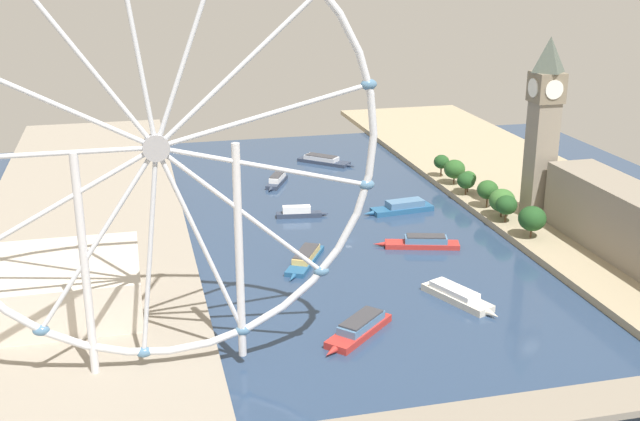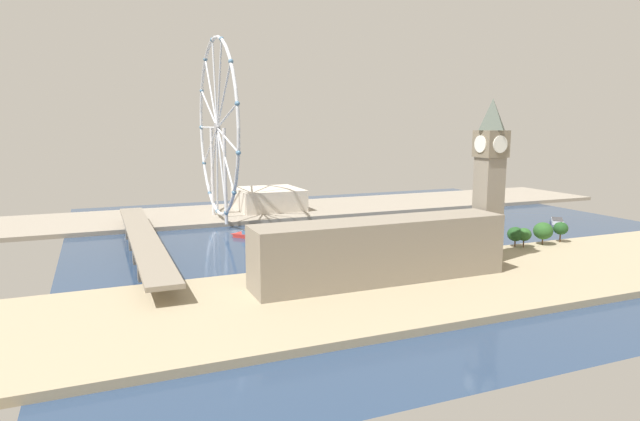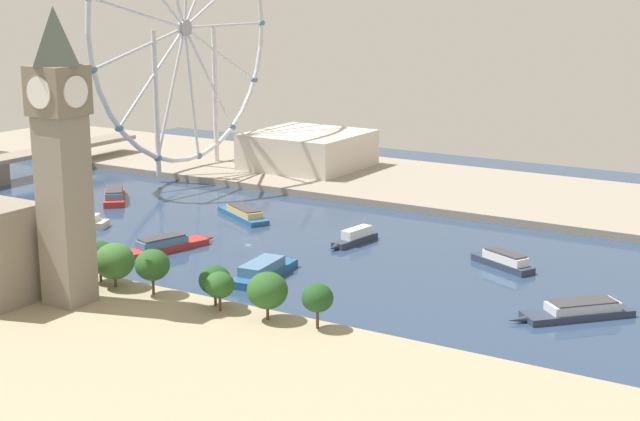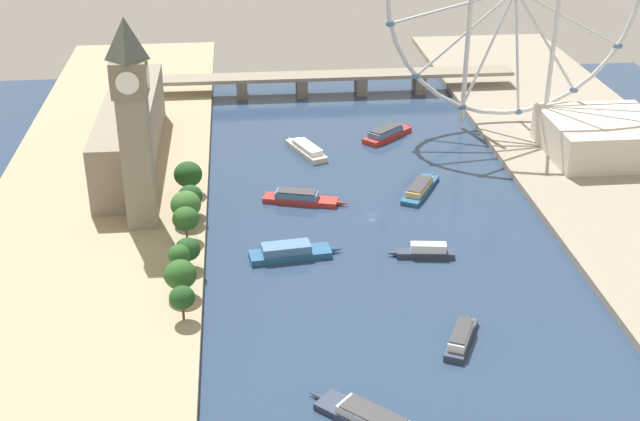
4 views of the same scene
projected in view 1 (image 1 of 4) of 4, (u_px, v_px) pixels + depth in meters
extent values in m
plane|color=navy|center=(349.00, 241.00, 342.87)|extent=(393.94, 393.94, 0.00)
cube|color=tan|center=(581.00, 218.00, 367.67)|extent=(90.00, 520.00, 3.00)
cube|color=gray|center=(79.00, 261.00, 317.12)|extent=(90.00, 520.00, 3.00)
cube|color=gray|center=(540.00, 160.00, 358.76)|extent=(11.01, 11.01, 52.56)
cube|color=#776B57|center=(547.00, 87.00, 348.28)|extent=(12.77, 12.77, 13.17)
pyramid|color=#4C564C|center=(550.00, 54.00, 343.72)|extent=(11.56, 11.56, 15.43)
cylinder|color=white|center=(554.00, 90.00, 342.20)|extent=(8.37, 0.50, 8.37)
cylinder|color=white|center=(539.00, 85.00, 354.36)|extent=(8.37, 0.50, 8.37)
cylinder|color=white|center=(533.00, 88.00, 346.79)|extent=(0.50, 8.37, 8.37)
cylinder|color=white|center=(560.00, 87.00, 349.77)|extent=(0.50, 8.37, 8.37)
cylinder|color=#513823|center=(441.00, 172.00, 426.31)|extent=(0.80, 0.80, 4.97)
ellipsoid|color=#1E471E|center=(441.00, 162.00, 424.46)|extent=(8.26, 8.26, 7.43)
cylinder|color=#513823|center=(454.00, 181.00, 413.20)|extent=(0.80, 0.80, 3.73)
ellipsoid|color=#285623|center=(455.00, 169.00, 411.21)|extent=(10.92, 10.92, 9.82)
cylinder|color=#513823|center=(468.00, 188.00, 399.56)|extent=(0.80, 0.80, 4.14)
ellipsoid|color=#285623|center=(468.00, 178.00, 397.87)|extent=(8.06, 8.06, 7.26)
cylinder|color=#513823|center=(466.00, 191.00, 395.61)|extent=(0.80, 0.80, 3.77)
ellipsoid|color=#1E471E|center=(466.00, 181.00, 393.86)|extent=(8.99, 8.99, 8.09)
cylinder|color=#513823|center=(487.00, 203.00, 376.32)|extent=(0.80, 0.80, 4.83)
ellipsoid|color=#285623|center=(488.00, 190.00, 374.27)|extent=(10.00, 10.00, 9.00)
cylinder|color=#513823|center=(505.00, 218.00, 356.50)|extent=(0.80, 0.80, 4.30)
ellipsoid|color=#1E471E|center=(506.00, 205.00, 354.59)|extent=(9.62, 9.62, 8.66)
cylinder|color=#513823|center=(501.00, 214.00, 363.72)|extent=(0.80, 0.80, 3.16)
ellipsoid|color=#386B2D|center=(502.00, 200.00, 361.71)|extent=(11.83, 11.83, 10.65)
cylinder|color=#513823|center=(531.00, 233.00, 338.04)|extent=(0.80, 0.80, 3.81)
ellipsoid|color=#1E471E|center=(532.00, 219.00, 335.93)|extent=(11.80, 11.80, 10.62)
torus|color=silver|center=(156.00, 148.00, 215.92)|extent=(126.24, 2.27, 126.24)
cylinder|color=#99999E|center=(156.00, 148.00, 215.92)|extent=(7.44, 3.00, 7.44)
cylinder|color=silver|center=(36.00, 154.00, 208.92)|extent=(61.99, 1.36, 1.36)
cylinder|color=silver|center=(44.00, 100.00, 205.13)|extent=(55.52, 1.36, 30.01)
cylinder|color=silver|center=(80.00, 55.00, 203.81)|extent=(36.33, 1.36, 51.79)
cylinder|color=silver|center=(134.00, 33.00, 205.26)|extent=(8.82, 1.36, 61.70)
cylinder|color=silver|center=(191.00, 38.00, 209.16)|extent=(23.25, 1.36, 58.44)
cylinder|color=silver|center=(238.00, 69.00, 214.60)|extent=(47.30, 1.36, 42.12)
cylinder|color=silver|center=(265.00, 115.00, 220.35)|extent=(60.51, 1.36, 16.16)
cylinder|color=silver|center=(266.00, 167.00, 225.08)|extent=(60.51, 1.36, 16.16)
cylinder|color=silver|center=(243.00, 213.00, 227.71)|extent=(47.30, 1.36, 42.12)
cylinder|color=silver|center=(202.00, 244.00, 227.64)|extent=(23.25, 1.36, 58.44)
cylinder|color=silver|center=(150.00, 254.00, 224.88)|extent=(8.82, 1.36, 61.70)
cylinder|color=silver|center=(98.00, 241.00, 220.08)|extent=(36.33, 1.36, 51.79)
cylinder|color=silver|center=(56.00, 205.00, 214.31)|extent=(55.52, 1.36, 30.01)
ellipsoid|color=teal|center=(369.00, 84.00, 224.77)|extent=(4.80, 3.20, 3.20)
ellipsoid|color=teal|center=(367.00, 185.00, 234.23)|extent=(4.80, 3.20, 3.20)
ellipsoid|color=teal|center=(321.00, 271.00, 239.50)|extent=(4.80, 3.20, 3.20)
ellipsoid|color=teal|center=(243.00, 330.00, 239.36)|extent=(4.80, 3.20, 3.20)
ellipsoid|color=teal|center=(144.00, 352.00, 233.85)|extent=(4.80, 3.20, 3.20)
ellipsoid|color=teal|center=(41.00, 330.00, 224.23)|extent=(4.80, 3.20, 3.20)
cylinder|color=silver|center=(85.00, 267.00, 221.58)|extent=(2.40, 2.40, 66.24)
cylinder|color=silver|center=(239.00, 254.00, 231.38)|extent=(2.40, 2.40, 66.24)
cube|color=beige|center=(65.00, 285.00, 270.50)|extent=(50.42, 50.46, 16.90)
cube|color=gray|center=(517.00, 414.00, 197.70)|extent=(205.94, 14.81, 2.00)
cube|color=#B22D28|center=(359.00, 331.00, 260.52)|extent=(27.33, 26.09, 2.46)
cone|color=#B22D28|center=(331.00, 352.00, 247.07)|extent=(5.55, 5.38, 2.46)
cube|color=teal|center=(361.00, 323.00, 260.88)|extent=(19.21, 18.47, 2.54)
cube|color=#38383D|center=(361.00, 318.00, 260.38)|extent=(17.54, 16.90, 0.60)
cube|color=#2D384C|center=(299.00, 215.00, 372.85)|extent=(21.65, 7.55, 2.22)
cone|color=#2D384C|center=(325.00, 214.00, 374.13)|extent=(4.07, 2.70, 2.22)
cube|color=white|center=(296.00, 209.00, 371.88)|extent=(13.46, 5.73, 3.19)
cube|color=#B22D28|center=(422.00, 245.00, 335.83)|extent=(31.99, 15.64, 2.13)
cone|color=#B22D28|center=(379.00, 244.00, 336.46)|extent=(5.98, 3.58, 2.13)
cube|color=teal|center=(426.00, 240.00, 335.02)|extent=(18.75, 10.82, 2.58)
cube|color=#38383D|center=(426.00, 236.00, 334.52)|extent=(16.97, 10.05, 0.56)
cube|color=#235684|center=(305.00, 261.00, 319.21)|extent=(21.89, 31.31, 1.91)
cone|color=#235684|center=(292.00, 278.00, 302.45)|extent=(4.40, 5.89, 1.91)
cube|color=#DBB766|center=(306.00, 254.00, 319.98)|extent=(15.15, 20.41, 2.33)
cube|color=#38383D|center=(306.00, 251.00, 319.54)|extent=(13.93, 18.53, 0.43)
cube|color=#2D384C|center=(324.00, 162.00, 463.96)|extent=(28.68, 27.67, 1.94)
cone|color=#2D384C|center=(351.00, 166.00, 455.53)|extent=(5.42, 5.26, 1.94)
cube|color=silver|center=(321.00, 158.00, 464.01)|extent=(19.62, 19.05, 2.33)
cube|color=#38383D|center=(321.00, 156.00, 463.57)|extent=(17.92, 17.42, 0.40)
cube|color=beige|center=(457.00, 298.00, 285.09)|extent=(18.44, 29.96, 2.53)
cone|color=beige|center=(493.00, 314.00, 272.15)|extent=(4.36, 5.82, 2.53)
cube|color=white|center=(454.00, 290.00, 285.44)|extent=(13.49, 20.35, 2.27)
cube|color=#2D384C|center=(277.00, 182.00, 423.60)|extent=(15.78, 24.05, 2.20)
cone|color=#2D384C|center=(270.00, 190.00, 410.79)|extent=(3.84, 4.81, 2.20)
cube|color=white|center=(277.00, 177.00, 423.93)|extent=(11.66, 16.90, 2.60)
cube|color=#38383D|center=(277.00, 174.00, 423.43)|extent=(10.74, 15.32, 0.56)
cube|color=#235684|center=(402.00, 209.00, 380.05)|extent=(30.92, 12.35, 2.47)
cone|color=#235684|center=(369.00, 213.00, 374.22)|extent=(5.67, 3.10, 2.47)
cube|color=teal|center=(405.00, 203.00, 379.67)|extent=(18.58, 9.49, 3.09)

